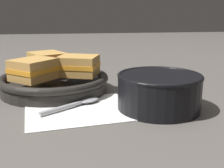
# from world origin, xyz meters

# --- Properties ---
(ground_plane) EXTENTS (4.00, 4.00, 0.00)m
(ground_plane) POSITION_xyz_m (0.00, 0.00, 0.00)
(ground_plane) COLOR #56514C
(napkin) EXTENTS (0.23, 0.20, 0.00)m
(napkin) POSITION_xyz_m (-0.07, -0.02, 0.00)
(napkin) COLOR white
(napkin) RESTS_ON ground_plane
(soup_bowl) EXTENTS (0.17, 0.17, 0.07)m
(soup_bowl) POSITION_xyz_m (0.09, -0.04, 0.04)
(soup_bowl) COLOR black
(soup_bowl) RESTS_ON ground_plane
(spoon) EXTENTS (0.13, 0.10, 0.01)m
(spoon) POSITION_xyz_m (-0.06, 0.01, 0.01)
(spoon) COLOR #9E9EA3
(spoon) RESTS_ON napkin
(skillet) EXTENTS (0.26, 0.35, 0.04)m
(skillet) POSITION_xyz_m (-0.12, 0.13, 0.02)
(skillet) COLOR black
(skillet) RESTS_ON ground_plane
(sandwich_near_left) EXTENTS (0.11, 0.10, 0.05)m
(sandwich_near_left) POSITION_xyz_m (-0.06, 0.11, 0.06)
(sandwich_near_left) COLOR #C18E47
(sandwich_near_left) RESTS_ON skillet
(sandwich_near_right) EXTENTS (0.11, 0.12, 0.05)m
(sandwich_near_right) POSITION_xyz_m (-0.14, 0.18, 0.06)
(sandwich_near_right) COLOR #C18E47
(sandwich_near_right) RESTS_ON skillet
(sandwich_far_left) EXTENTS (0.12, 0.12, 0.05)m
(sandwich_far_left) POSITION_xyz_m (-0.16, 0.08, 0.06)
(sandwich_far_left) COLOR #C18E47
(sandwich_far_left) RESTS_ON skillet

